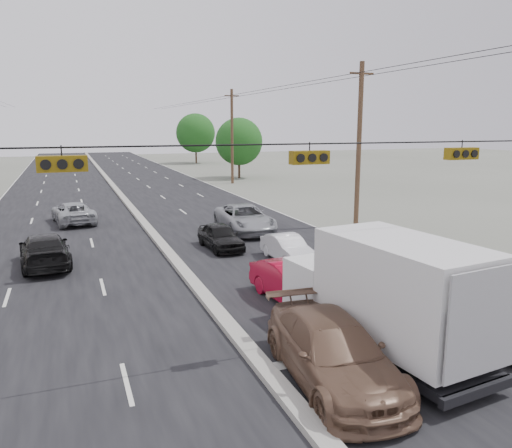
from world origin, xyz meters
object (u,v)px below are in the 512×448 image
object	(u,v)px
oncoming_far	(73,213)
tan_sedan	(333,352)
queue_car_c	(245,219)
tree_right_mid	(239,142)
utility_pole_right_b	(359,144)
box_truck	(384,294)
queue_car_b	(287,249)
queue_car_a	(220,237)
black_suv	(471,304)
queue_car_d	(362,260)
tree_right_far	(196,133)
red_sedan	(294,283)
utility_pole_right_c	(232,136)
oncoming_near	(45,250)

from	to	relation	value
oncoming_far	tan_sedan	bearing A→B (deg)	95.96
queue_car_c	tree_right_mid	bearing A→B (deg)	74.05
utility_pole_right_b	box_truck	world-z (taller)	utility_pole_right_b
box_truck	queue_car_b	xyz separation A→B (m)	(1.46, 9.63, -1.12)
queue_car_a	queue_car_c	size ratio (longest dim) A/B	0.67
tree_right_mid	oncoming_far	bearing A→B (deg)	-130.12
box_truck	black_suv	world-z (taller)	box_truck
queue_car_b	queue_car_c	xyz separation A→B (m)	(0.34, 6.91, 0.18)
box_truck	queue_car_d	size ratio (longest dim) A/B	1.49
tree_right_far	queue_car_b	world-z (taller)	tree_right_far
queue_car_c	red_sedan	bearing A→B (deg)	-98.89
utility_pole_right_b	utility_pole_right_c	world-z (taller)	same
queue_car_d	oncoming_far	xyz separation A→B (m)	(-11.19, 16.51, 0.02)
utility_pole_right_b	queue_car_c	bearing A→B (deg)	173.52
tree_right_far	queue_car_c	distance (m)	55.38
queue_car_d	black_suv	bearing A→B (deg)	-84.08
utility_pole_right_b	utility_pole_right_c	bearing A→B (deg)	90.00
queue_car_b	utility_pole_right_b	bearing A→B (deg)	37.78
tan_sedan	queue_car_a	distance (m)	13.99
queue_car_a	queue_car_c	bearing A→B (deg)	51.02
utility_pole_right_c	oncoming_near	bearing A→B (deg)	-122.91
queue_car_c	queue_car_d	distance (m)	10.24
tree_right_mid	oncoming_far	xyz separation A→B (m)	(-19.19, -22.77, -3.65)
tree_right_far	box_truck	world-z (taller)	tree_right_far
utility_pole_right_c	red_sedan	world-z (taller)	utility_pole_right_c
utility_pole_right_b	red_sedan	size ratio (longest dim) A/B	2.26
queue_car_a	tree_right_far	bearing A→B (deg)	74.02
queue_car_b	queue_car_d	size ratio (longest dim) A/B	0.81
tree_right_far	oncoming_far	bearing A→B (deg)	-112.91
tree_right_mid	queue_car_b	distance (m)	37.65
box_truck	queue_car_b	bearing A→B (deg)	74.98
utility_pole_right_c	oncoming_near	size ratio (longest dim) A/B	1.98
tree_right_mid	queue_car_c	xyz separation A→B (m)	(-9.69, -29.18, -3.55)
utility_pole_right_c	tree_right_mid	size ratio (longest dim) A/B	1.40
box_truck	oncoming_near	xyz separation A→B (m)	(-9.10, 12.77, -0.99)
utility_pole_right_b	oncoming_far	bearing A→B (deg)	156.56
tree_right_mid	red_sedan	xyz separation A→B (m)	(-12.10, -41.25, -3.61)
queue_car_a	oncoming_far	xyz separation A→B (m)	(-6.92, 9.98, 0.03)
utility_pole_right_b	box_truck	distance (m)	18.42
red_sedan	oncoming_far	world-z (taller)	red_sedan
tan_sedan	oncoming_near	xyz separation A→B (m)	(-6.99, 13.72, -0.05)
tan_sedan	oncoming_near	distance (m)	15.40
utility_pole_right_c	queue_car_b	world-z (taller)	utility_pole_right_c
oncoming_far	box_truck	bearing A→B (deg)	101.36
tree_right_far	black_suv	world-z (taller)	tree_right_far
utility_pole_right_b	black_suv	xyz separation A→B (m)	(-5.50, -15.39, -4.26)
tree_right_far	oncoming_far	xyz separation A→B (m)	(-20.19, -47.77, -4.27)
tree_right_mid	queue_car_b	size ratio (longest dim) A/B	1.94
oncoming_near	utility_pole_right_c	bearing A→B (deg)	-127.55
tan_sedan	queue_car_a	xyz separation A→B (m)	(1.33, 13.93, -0.13)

